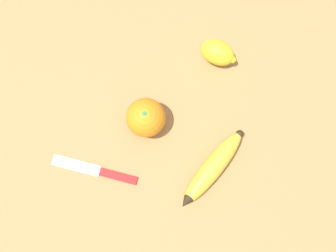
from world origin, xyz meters
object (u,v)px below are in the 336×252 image
at_px(orange, 146,118).
at_px(lemon, 218,53).
at_px(paring_knife, 98,171).
at_px(banana, 212,168).

xyz_separation_m(orange, lemon, (-0.05, 0.20, -0.01)).
height_order(orange, lemon, orange).
bearing_deg(orange, paring_knife, -73.54).
xyz_separation_m(banana, lemon, (-0.20, 0.13, 0.01)).
height_order(lemon, paring_knife, lemon).
bearing_deg(orange, banana, 23.47).
bearing_deg(lemon, paring_knife, -74.86).
relative_size(banana, paring_knife, 1.33).
relative_size(orange, lemon, 0.89).
bearing_deg(banana, orange, -87.57).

